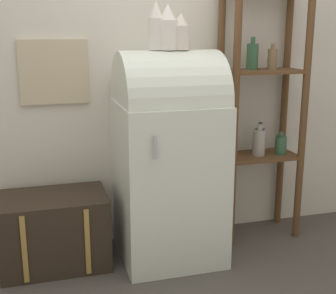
% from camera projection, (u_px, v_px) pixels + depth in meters
% --- Properties ---
extents(ground_plane, '(12.00, 12.00, 0.00)m').
position_uv_depth(ground_plane, '(178.00, 269.00, 2.98)').
color(ground_plane, '#4C4742').
extents(wall_back, '(7.00, 0.09, 2.70)m').
position_uv_depth(wall_back, '(154.00, 49.00, 3.18)').
color(wall_back, silver).
rests_on(wall_back, ground_plane).
extents(refrigerator, '(0.64, 0.68, 1.36)m').
position_uv_depth(refrigerator, '(169.00, 153.00, 3.02)').
color(refrigerator, silver).
rests_on(refrigerator, ground_plane).
extents(suitcase_trunk, '(0.67, 0.46, 0.47)m').
position_uv_depth(suitcase_trunk, '(55.00, 230.00, 3.00)').
color(suitcase_trunk, '#33281E').
rests_on(suitcase_trunk, ground_plane).
extents(shelf_unit, '(0.57, 0.32, 1.82)m').
position_uv_depth(shelf_unit, '(262.00, 101.00, 3.27)').
color(shelf_unit, brown).
rests_on(shelf_unit, ground_plane).
extents(vase_left, '(0.09, 0.09, 0.29)m').
position_uv_depth(vase_left, '(156.00, 27.00, 2.80)').
color(vase_left, white).
rests_on(vase_left, refrigerator).
extents(vase_center, '(0.12, 0.12, 0.27)m').
position_uv_depth(vase_center, '(168.00, 29.00, 2.81)').
color(vase_center, white).
rests_on(vase_center, refrigerator).
extents(vase_right, '(0.11, 0.11, 0.22)m').
position_uv_depth(vase_right, '(181.00, 33.00, 2.84)').
color(vase_right, silver).
rests_on(vase_right, refrigerator).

